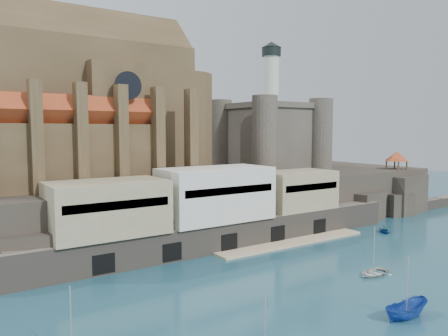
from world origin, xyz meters
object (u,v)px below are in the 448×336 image
at_px(castle_keep, 270,133).
at_px(boat_2, 406,318).
at_px(church, 92,113).
at_px(pavilion, 397,157).

relative_size(castle_keep, boat_2, 5.20).
height_order(church, castle_keep, church).
relative_size(church, castle_keep, 1.60).
distance_m(church, pavilion, 68.65).
height_order(church, boat_2, church).
xyz_separation_m(church, boat_2, (15.29, -52.24, -22.13)).
bearing_deg(castle_keep, pavilion, -30.18).
xyz_separation_m(castle_keep, boat_2, (-24.91, -51.47, -18.31)).
bearing_deg(pavilion, castle_keep, 149.82).
bearing_deg(church, boat_2, -73.68).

